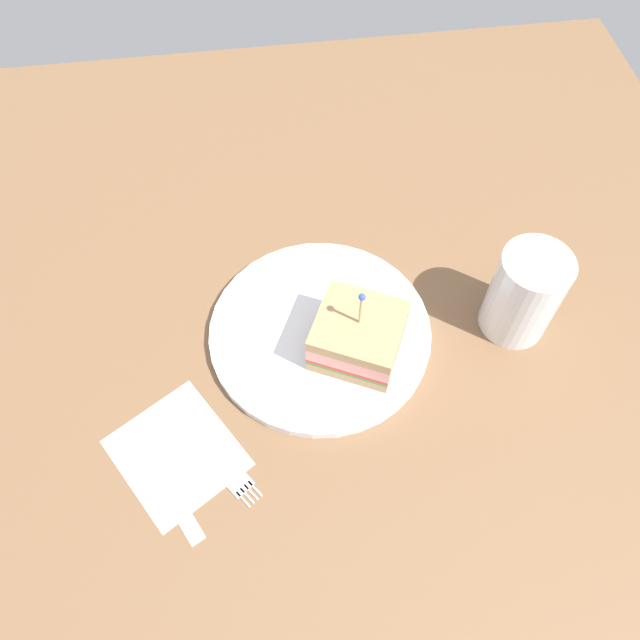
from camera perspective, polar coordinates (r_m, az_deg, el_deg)
ground_plane at (r=69.93cm, az=0.00°, el=-1.81°), size 105.66×105.66×2.00cm
plate at (r=68.57cm, az=0.00°, el=-1.15°), size 24.25×24.25×1.16cm
sandwich_half_center at (r=64.58cm, az=3.50°, el=-1.47°), size 11.16×11.40×10.26cm
drink_glass at (r=69.35cm, az=17.99°, el=1.96°), size 7.34×7.34×10.94cm
napkin at (r=64.73cm, az=-12.95°, el=-11.72°), size 15.65×15.27×0.15cm
fork at (r=63.34cm, az=-8.85°, el=-12.96°), size 11.09×8.58×0.35cm
knife at (r=63.32cm, az=-13.41°, el=-15.31°), size 10.94×6.42×0.35cm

